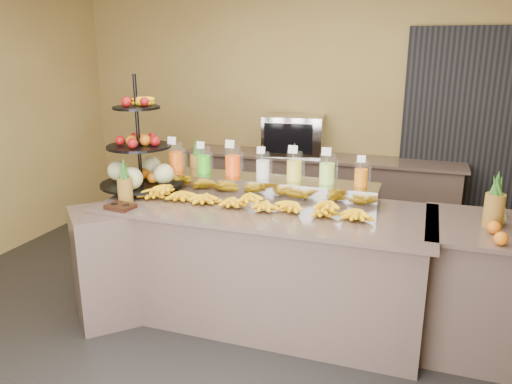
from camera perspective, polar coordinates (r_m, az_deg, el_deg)
The scene contains 19 objects.
ground at distance 3.92m, azimuth -0.53°, elevation -16.07°, with size 6.00×6.00×0.00m, color black.
room_envelope at distance 4.02m, azimuth 5.85°, elevation 13.06°, with size 6.04×5.02×2.82m.
buffet_counter at distance 3.94m, azimuth -0.86°, elevation -8.13°, with size 2.75×1.25×0.93m.
right_counter at distance 3.92m, azimuth 26.20°, elevation -10.07°, with size 1.08×0.88×0.93m.
back_ledge at distance 5.72m, azimuth 7.05°, elevation -0.43°, with size 3.10×0.55×0.93m.
pitcher_tray at distance 4.04m, azimuth 0.79°, elevation 0.62°, with size 1.85×0.30×0.15m, color gray.
juice_pitcher_orange_a at distance 4.30m, azimuth -9.14°, elevation 3.83°, with size 0.13×0.13×0.31m.
juice_pitcher_green at distance 4.19m, azimuth -5.99°, elevation 3.49°, with size 0.12×0.12×0.28m.
juice_pitcher_orange_b at distance 4.08m, azimuth -2.68°, elevation 3.38°, with size 0.13×0.13×0.31m.
juice_pitcher_milk at distance 4.00m, azimuth 0.79°, elevation 2.93°, with size 0.11×0.12×0.27m.
juice_pitcher_lemon at distance 3.93m, azimuth 4.40°, elevation 2.77°, with size 0.12×0.13×0.30m.
juice_pitcher_lime at distance 3.87m, azimuth 8.13°, elevation 2.46°, with size 0.13×0.13×0.30m.
juice_pitcher_orange_c at distance 3.83m, azimuth 11.93°, elevation 1.91°, with size 0.11×0.11×0.26m.
banana_heap at distance 3.77m, azimuth -0.91°, elevation -0.79°, with size 1.85×0.17×0.15m.
fruit_stand at distance 4.26m, azimuth -12.58°, elevation 3.35°, with size 0.87×0.87×0.96m.
condiment_caddy at distance 3.87m, azimuth -15.23°, elevation -1.62°, with size 0.20×0.15×0.03m, color black.
pineapple_left_a at distance 3.98m, azimuth -14.75°, elevation 0.62°, with size 0.12×0.12×0.36m.
pineapple_left_b at distance 4.44m, azimuth -6.67°, elevation 3.00°, with size 0.14×0.14×0.41m.
oven_warmer at distance 5.63m, azimuth 4.35°, elevation 6.51°, with size 0.65×0.46×0.44m, color gray.
Camera 1 is at (1.12, -3.12, 2.09)m, focal length 35.00 mm.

